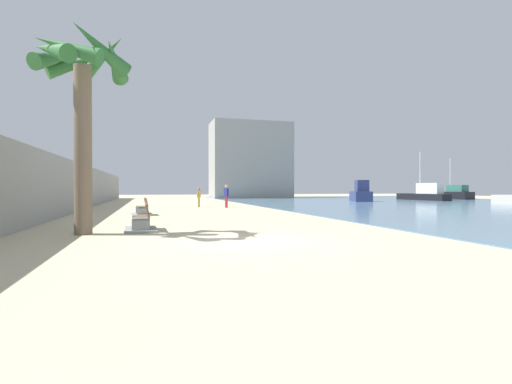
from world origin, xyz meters
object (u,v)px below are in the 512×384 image
(palm_tree, at_px, (82,82))
(boat_far_right, at_px, (453,194))
(person_walking, at_px, (199,196))
(person_standing, at_px, (226,194))
(bench_far, at_px, (142,211))
(boat_far_left, at_px, (361,194))
(bench_near, at_px, (142,224))
(boat_outer, at_px, (425,194))

(palm_tree, relative_size, boat_far_right, 1.26)
(person_walking, bearing_deg, person_standing, -41.08)
(palm_tree, distance_m, bench_far, 10.35)
(person_standing, bearing_deg, boat_far_left, 27.66)
(boat_far_left, bearing_deg, palm_tree, -135.68)
(bench_far, bearing_deg, boat_far_left, 33.50)
(bench_near, distance_m, bench_far, 8.23)
(palm_tree, height_order, person_walking, palm_tree)
(palm_tree, bearing_deg, person_walking, 70.82)
(bench_far, xyz_separation_m, person_walking, (4.21, 8.09, 0.65))
(person_standing, distance_m, boat_far_left, 19.29)
(palm_tree, relative_size, bench_near, 3.26)
(bench_near, height_order, boat_far_right, boat_far_right)
(person_standing, bearing_deg, boat_far_right, 21.18)
(palm_tree, xyz_separation_m, person_walking, (5.94, 17.09, -4.16))
(bench_far, bearing_deg, person_standing, 46.28)
(person_walking, bearing_deg, boat_far_left, 20.95)
(person_walking, bearing_deg, bench_far, -117.49)
(person_standing, bearing_deg, boat_outer, 21.13)
(boat_far_right, bearing_deg, person_walking, -162.33)
(bench_near, bearing_deg, person_walking, 75.90)
(person_walking, bearing_deg, boat_outer, 16.79)
(bench_near, relative_size, bench_far, 0.98)
(person_walking, bearing_deg, boat_far_right, 17.67)
(bench_far, distance_m, boat_far_right, 43.86)
(person_walking, distance_m, boat_far_left, 20.35)
(boat_outer, bearing_deg, person_standing, -158.87)
(bench_far, height_order, person_walking, person_walking)
(person_walking, relative_size, boat_far_left, 0.33)
(person_standing, height_order, boat_far_right, boat_far_right)
(palm_tree, xyz_separation_m, bench_near, (1.84, 0.77, -4.81))
(bench_near, distance_m, person_standing, 15.85)
(bench_far, bearing_deg, palm_tree, -100.90)
(bench_near, bearing_deg, boat_far_left, 45.60)
(bench_near, xyz_separation_m, bench_far, (-0.11, 8.23, 0.00))
(person_walking, bearing_deg, palm_tree, -109.18)
(bench_far, bearing_deg, bench_near, -89.22)
(bench_far, xyz_separation_m, boat_outer, (32.77, 16.71, 0.56))
(palm_tree, distance_m, boat_outer, 43.24)
(boat_far_left, distance_m, boat_outer, 9.65)
(palm_tree, height_order, boat_outer, palm_tree)
(bench_near, bearing_deg, bench_far, 90.78)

